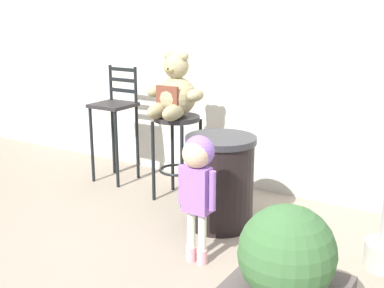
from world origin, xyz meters
The scene contains 7 objects.
ground_plane centered at (0.00, 0.00, 0.00)m, with size 24.00×24.00×0.00m, color gray.
bar_stool_with_teddy centered at (-0.52, 1.00, 0.57)m, with size 0.42×0.42×0.78m.
teddy_bear centered at (-0.52, 0.97, 1.00)m, with size 0.55×0.49×0.58m.
child_walking centered at (0.27, 0.06, 0.66)m, with size 0.29×0.23×0.91m.
trash_bin centered at (0.10, 0.69, 0.38)m, with size 0.56×0.56×0.75m.
bar_chair_empty centered at (-1.34, 1.12, 0.69)m, with size 0.38×0.38×1.16m.
planter_with_shrub centered at (1.10, -0.42, 0.35)m, with size 0.60×0.60×0.77m.
Camera 1 is at (1.89, -2.61, 1.71)m, focal length 46.17 mm.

